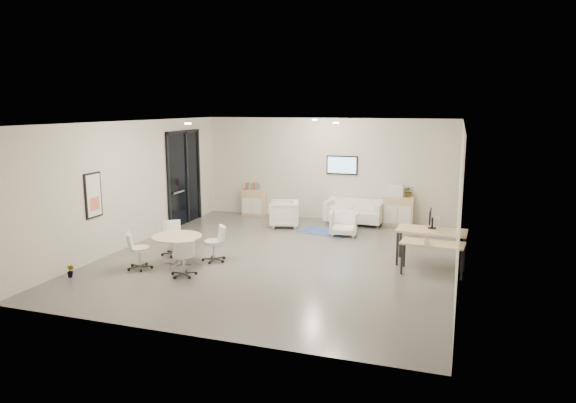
# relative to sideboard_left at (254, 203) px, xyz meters

# --- Properties ---
(room_shell) EXTENTS (9.60, 10.60, 4.80)m
(room_shell) POSITION_rel_sideboard_left_xyz_m (2.40, -4.28, 1.18)
(room_shell) COLOR #585550
(room_shell) RESTS_ON ground
(glass_door) EXTENTS (0.09, 1.90, 2.85)m
(glass_door) POSITION_rel_sideboard_left_xyz_m (-1.55, -1.77, 1.08)
(glass_door) COLOR black
(glass_door) RESTS_ON room_shell
(artwork) EXTENTS (0.05, 0.54, 1.04)m
(artwork) POSITION_rel_sideboard_left_xyz_m (-1.57, -5.88, 1.12)
(artwork) COLOR black
(artwork) RESTS_ON room_shell
(wall_tv) EXTENTS (0.98, 0.06, 0.58)m
(wall_tv) POSITION_rel_sideboard_left_xyz_m (2.90, 0.19, 1.33)
(wall_tv) COLOR black
(wall_tv) RESTS_ON room_shell
(ceiling_spots) EXTENTS (3.14, 4.14, 0.03)m
(ceiling_spots) POSITION_rel_sideboard_left_xyz_m (2.20, -3.44, 2.76)
(ceiling_spots) COLOR #FFEAC6
(ceiling_spots) RESTS_ON room_shell
(sideboard_left) EXTENTS (0.76, 0.39, 0.85)m
(sideboard_left) POSITION_rel_sideboard_left_xyz_m (0.00, 0.00, 0.00)
(sideboard_left) COLOR #D2B57E
(sideboard_left) RESTS_ON room_shell
(sideboard_right) EXTENTS (0.90, 0.43, 0.90)m
(sideboard_right) POSITION_rel_sideboard_left_xyz_m (4.70, -0.02, 0.02)
(sideboard_right) COLOR #D2B57E
(sideboard_right) RESTS_ON room_shell
(books) EXTENTS (0.44, 0.14, 0.22)m
(books) POSITION_rel_sideboard_left_xyz_m (-0.04, 0.00, 0.54)
(books) COLOR red
(books) RESTS_ON sideboard_left
(printer) EXTENTS (0.55, 0.47, 0.36)m
(printer) POSITION_rel_sideboard_left_xyz_m (4.61, -0.02, 0.64)
(printer) COLOR white
(printer) RESTS_ON sideboard_right
(loveseat) EXTENTS (1.77, 0.96, 0.64)m
(loveseat) POSITION_rel_sideboard_left_xyz_m (3.40, -0.21, -0.07)
(loveseat) COLOR silver
(loveseat) RESTS_ON room_shell
(blue_rug) EXTENTS (1.52, 1.17, 0.01)m
(blue_rug) POSITION_rel_sideboard_left_xyz_m (2.82, -1.50, -0.42)
(blue_rug) COLOR #314798
(blue_rug) RESTS_ON room_shell
(armchair_left) EXTENTS (0.98, 1.02, 0.86)m
(armchair_left) POSITION_rel_sideboard_left_xyz_m (1.47, -1.24, 0.01)
(armchair_left) COLOR silver
(armchair_left) RESTS_ON room_shell
(armchair_right) EXTENTS (0.82, 0.78, 0.75)m
(armchair_right) POSITION_rel_sideboard_left_xyz_m (3.39, -1.71, -0.05)
(armchair_right) COLOR silver
(armchair_right) RESTS_ON room_shell
(desk_rear) EXTENTS (1.58, 0.86, 0.80)m
(desk_rear) POSITION_rel_sideboard_left_xyz_m (5.85, -3.70, 0.30)
(desk_rear) COLOR #D2B57E
(desk_rear) RESTS_ON room_shell
(desk_front) EXTENTS (1.37, 0.78, 0.69)m
(desk_front) POSITION_rel_sideboard_left_xyz_m (5.91, -4.38, 0.19)
(desk_front) COLOR #D2B57E
(desk_front) RESTS_ON room_shell
(monitor) EXTENTS (0.20, 0.50, 0.44)m
(monitor) POSITION_rel_sideboard_left_xyz_m (5.81, -3.55, 0.61)
(monitor) COLOR black
(monitor) RESTS_ON desk_rear
(round_table) EXTENTS (1.11, 1.11, 0.68)m
(round_table) POSITION_rel_sideboard_left_xyz_m (0.39, -5.58, 0.17)
(round_table) COLOR #D2B57E
(round_table) RESTS_ON room_shell
(meeting_chairs) EXTENTS (2.12, 2.12, 0.82)m
(meeting_chairs) POSITION_rel_sideboard_left_xyz_m (0.39, -5.58, -0.01)
(meeting_chairs) COLOR white
(meeting_chairs) RESTS_ON room_shell
(plant_cabinet) EXTENTS (0.34, 0.37, 0.26)m
(plant_cabinet) POSITION_rel_sideboard_left_xyz_m (4.99, -0.01, 0.60)
(plant_cabinet) COLOR #3F7F3F
(plant_cabinet) RESTS_ON sideboard_right
(plant_floor) EXTENTS (0.17, 0.29, 0.12)m
(plant_floor) POSITION_rel_sideboard_left_xyz_m (-1.30, -7.08, -0.36)
(plant_floor) COLOR #3F7F3F
(plant_floor) RESTS_ON room_shell
(cup) EXTENTS (0.15, 0.13, 0.14)m
(cup) POSITION_rel_sideboard_left_xyz_m (5.80, -4.61, 0.33)
(cup) COLOR white
(cup) RESTS_ON desk_front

